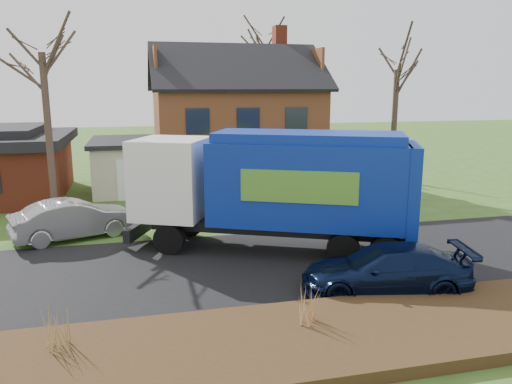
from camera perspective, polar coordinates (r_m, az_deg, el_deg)
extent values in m
plane|color=#344F1A|center=(16.45, 0.11, -8.36)|extent=(120.00, 120.00, 0.00)
cube|color=black|center=(16.44, 0.11, -8.33)|extent=(80.00, 7.00, 0.02)
cube|color=#301D10|center=(11.75, 6.43, -16.40)|extent=(80.00, 3.50, 0.30)
cube|color=beige|center=(29.85, -2.45, 3.56)|extent=(9.00, 7.50, 2.70)
cube|color=#532717|center=(29.57, -2.50, 8.84)|extent=(9.00, 7.50, 2.80)
cube|color=#943720|center=(31.32, 2.70, 17.00)|extent=(0.70, 0.90, 1.60)
cube|color=beige|center=(28.84, -14.46, 2.79)|extent=(3.50, 5.50, 2.60)
cube|color=black|center=(28.65, -14.60, 5.60)|extent=(3.90, 5.90, 0.24)
cylinder|color=black|center=(17.59, -9.86, -5.32)|extent=(1.14, 0.78, 1.08)
cylinder|color=black|center=(19.56, -7.58, -3.47)|extent=(1.14, 0.78, 1.08)
cylinder|color=black|center=(16.48, 9.93, -6.51)|extent=(1.14, 0.78, 1.08)
cylinder|color=black|center=(18.57, 10.10, -4.40)|extent=(1.14, 0.78, 1.08)
cylinder|color=black|center=(16.52, 14.66, -6.69)|extent=(1.14, 0.78, 1.08)
cylinder|color=black|center=(18.60, 14.28, -4.56)|extent=(1.14, 0.78, 1.08)
cube|color=black|center=(17.60, 2.57, -3.97)|extent=(8.66, 4.86, 0.36)
cube|color=white|center=(18.21, -9.62, 1.63)|extent=(3.26, 3.36, 2.81)
cube|color=black|center=(18.61, -12.94, 2.20)|extent=(1.03, 2.12, 0.94)
cube|color=black|center=(19.11, -12.94, -3.95)|extent=(1.32, 2.48, 0.47)
cube|color=navy|center=(17.11, 5.90, 1.07)|extent=(7.05, 5.10, 2.81)
cube|color=navy|center=(16.89, 6.01, 6.28)|extent=(6.63, 4.68, 0.31)
cube|color=navy|center=(17.17, 17.20, 0.28)|extent=(1.44, 2.57, 3.02)
cube|color=#4D862B|center=(15.82, 4.89, 0.58)|extent=(3.43, 1.60, 1.04)
cube|color=#4D862B|center=(18.40, 5.81, 2.17)|extent=(3.43, 1.60, 1.04)
imported|color=#929398|center=(20.31, -20.09, -2.93)|extent=(4.81, 3.09, 1.50)
imported|color=black|center=(14.63, 14.60, -8.56)|extent=(5.00, 2.81, 1.37)
cylinder|color=#443228|center=(22.91, -22.57, 5.63)|extent=(0.29, 0.29, 7.09)
cylinder|color=#413127|center=(28.26, 15.46, 6.64)|extent=(0.30, 0.30, 6.59)
cylinder|color=#382A22|center=(38.29, 1.05, 9.93)|extent=(0.33, 0.33, 8.68)
cone|color=#9E7C45|center=(11.62, -21.96, -14.05)|extent=(0.04, 0.04, 0.98)
cone|color=#9E7C45|center=(11.65, -22.77, -14.06)|extent=(0.04, 0.04, 0.98)
cone|color=#9E7C45|center=(11.60, -21.14, -14.04)|extent=(0.04, 0.04, 0.98)
cone|color=#9E7C45|center=(11.74, -21.87, -13.78)|extent=(0.04, 0.04, 0.98)
cone|color=#9E7C45|center=(11.51, -22.05, -14.33)|extent=(0.04, 0.04, 0.98)
cone|color=tan|center=(11.91, 6.13, -12.53)|extent=(0.04, 0.04, 0.99)
cone|color=tan|center=(11.86, 5.41, -12.62)|extent=(0.04, 0.04, 0.99)
cone|color=tan|center=(11.96, 6.86, -12.44)|extent=(0.04, 0.04, 0.99)
cone|color=tan|center=(12.01, 5.93, -12.29)|extent=(0.04, 0.04, 0.99)
cone|color=tan|center=(11.80, 6.34, -12.77)|extent=(0.04, 0.04, 0.99)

